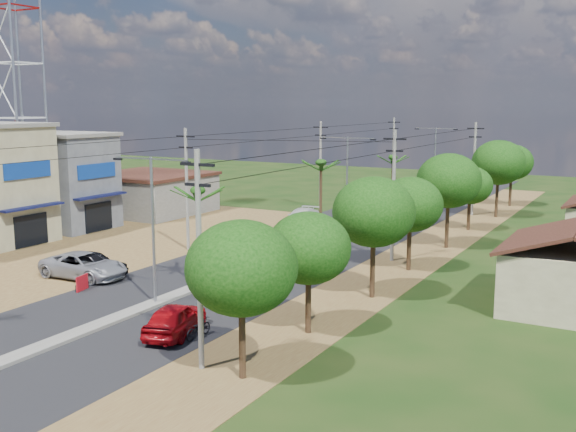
% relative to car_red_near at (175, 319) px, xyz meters
% --- Properties ---
extents(ground, '(160.00, 160.00, 0.00)m').
position_rel_car_red_near_xyz_m(ground, '(-3.98, 3.28, -0.76)').
color(ground, black).
rests_on(ground, ground).
extents(road, '(12.00, 110.00, 0.04)m').
position_rel_car_red_near_xyz_m(road, '(-3.98, 18.28, -0.74)').
color(road, black).
rests_on(road, ground).
extents(median, '(1.00, 90.00, 0.18)m').
position_rel_car_red_near_xyz_m(median, '(-3.98, 21.28, -0.67)').
color(median, '#605E56').
rests_on(median, ground).
extents(dirt_lot_west, '(18.00, 46.00, 0.04)m').
position_rel_car_red_near_xyz_m(dirt_lot_west, '(-18.98, 11.28, -0.74)').
color(dirt_lot_west, brown).
rests_on(dirt_lot_west, ground).
extents(dirt_shoulder_east, '(5.00, 90.00, 0.03)m').
position_rel_car_red_near_xyz_m(dirt_shoulder_east, '(4.52, 18.28, -0.75)').
color(dirt_shoulder_east, brown).
rests_on(dirt_shoulder_east, ground).
extents(shophouse_grey, '(9.00, 6.40, 8.30)m').
position_rel_car_red_near_xyz_m(shophouse_grey, '(-25.96, 17.28, 3.40)').
color(shophouse_grey, '#4A4D52').
rests_on(shophouse_grey, ground).
extents(low_shed, '(10.40, 10.40, 3.95)m').
position_rel_car_red_near_xyz_m(low_shed, '(-24.98, 27.28, 1.21)').
color(low_shed, '#605E56').
rests_on(low_shed, ground).
extents(telecom_tower, '(3.80, 3.80, 43.00)m').
position_rel_car_red_near_xyz_m(telecom_tower, '(-30.98, 17.28, 18.36)').
color(telecom_tower, gray).
rests_on(telecom_tower, ground).
extents(tree_east_a, '(4.40, 4.40, 6.37)m').
position_rel_car_red_near_xyz_m(tree_east_a, '(5.52, -2.72, 3.73)').
color(tree_east_a, black).
rests_on(tree_east_a, ground).
extents(tree_east_b, '(4.00, 4.00, 5.83)m').
position_rel_car_red_near_xyz_m(tree_east_b, '(5.32, 3.28, 3.35)').
color(tree_east_b, black).
rests_on(tree_east_b, ground).
extents(tree_east_c, '(4.60, 4.60, 6.83)m').
position_rel_car_red_near_xyz_m(tree_east_c, '(5.72, 10.28, 4.10)').
color(tree_east_c, black).
rests_on(tree_east_c, ground).
extents(tree_east_d, '(4.20, 4.20, 6.13)m').
position_rel_car_red_near_xyz_m(tree_east_d, '(5.42, 17.28, 3.58)').
color(tree_east_d, black).
rests_on(tree_east_d, ground).
extents(tree_east_e, '(4.80, 4.80, 7.14)m').
position_rel_car_red_near_xyz_m(tree_east_e, '(5.62, 25.28, 4.33)').
color(tree_east_e, black).
rests_on(tree_east_e, ground).
extents(tree_east_f, '(3.80, 3.80, 5.52)m').
position_rel_car_red_near_xyz_m(tree_east_f, '(5.22, 33.28, 3.13)').
color(tree_east_f, black).
rests_on(tree_east_f, ground).
extents(tree_east_g, '(5.00, 5.00, 7.38)m').
position_rel_car_red_near_xyz_m(tree_east_g, '(5.82, 41.28, 4.48)').
color(tree_east_g, black).
rests_on(tree_east_g, ground).
extents(tree_east_h, '(4.40, 4.40, 6.52)m').
position_rel_car_red_near_xyz_m(tree_east_h, '(5.52, 49.28, 3.88)').
color(tree_east_h, black).
rests_on(tree_east_h, ground).
extents(palm_median_near, '(2.00, 2.00, 6.15)m').
position_rel_car_red_near_xyz_m(palm_median_near, '(-3.98, 7.28, 4.78)').
color(palm_median_near, black).
rests_on(palm_median_near, ground).
extents(palm_median_mid, '(2.00, 2.00, 6.55)m').
position_rel_car_red_near_xyz_m(palm_median_mid, '(-3.98, 23.28, 5.14)').
color(palm_median_mid, black).
rests_on(palm_median_mid, ground).
extents(palm_median_far, '(2.00, 2.00, 5.85)m').
position_rel_car_red_near_xyz_m(palm_median_far, '(-3.98, 39.28, 4.50)').
color(palm_median_far, black).
rests_on(palm_median_far, ground).
extents(streetlight_near, '(5.10, 0.18, 8.00)m').
position_rel_car_red_near_xyz_m(streetlight_near, '(-3.98, 3.28, 4.02)').
color(streetlight_near, gray).
rests_on(streetlight_near, ground).
extents(streetlight_mid, '(5.10, 0.18, 8.00)m').
position_rel_car_red_near_xyz_m(streetlight_mid, '(-3.98, 28.28, 4.02)').
color(streetlight_mid, gray).
rests_on(streetlight_mid, ground).
extents(streetlight_far, '(5.10, 0.18, 8.00)m').
position_rel_car_red_near_xyz_m(streetlight_far, '(-3.98, 53.28, 4.02)').
color(streetlight_far, gray).
rests_on(streetlight_far, ground).
extents(utility_pole_w_b, '(1.60, 0.24, 9.00)m').
position_rel_car_red_near_xyz_m(utility_pole_w_b, '(-10.98, 15.28, 4.00)').
color(utility_pole_w_b, '#605E56').
rests_on(utility_pole_w_b, ground).
extents(utility_pole_w_c, '(1.60, 0.24, 9.00)m').
position_rel_car_red_near_xyz_m(utility_pole_w_c, '(-10.98, 37.28, 4.00)').
color(utility_pole_w_c, '#605E56').
rests_on(utility_pole_w_c, ground).
extents(utility_pole_w_d, '(1.60, 0.24, 9.00)m').
position_rel_car_red_near_xyz_m(utility_pole_w_d, '(-10.98, 58.28, 4.00)').
color(utility_pole_w_d, '#605E56').
rests_on(utility_pole_w_d, ground).
extents(utility_pole_e_a, '(1.60, 0.24, 9.00)m').
position_rel_car_red_near_xyz_m(utility_pole_e_a, '(3.52, -2.72, 4.00)').
color(utility_pole_e_a, '#605E56').
rests_on(utility_pole_e_a, ground).
extents(utility_pole_e_b, '(1.60, 0.24, 9.00)m').
position_rel_car_red_near_xyz_m(utility_pole_e_b, '(3.52, 19.28, 4.00)').
color(utility_pole_e_b, '#605E56').
rests_on(utility_pole_e_b, ground).
extents(utility_pole_e_c, '(1.60, 0.24, 9.00)m').
position_rel_car_red_near_xyz_m(utility_pole_e_c, '(3.52, 41.28, 4.00)').
color(utility_pole_e_c, '#605E56').
rests_on(utility_pole_e_c, ground).
extents(car_red_near, '(2.94, 4.78, 1.52)m').
position_rel_car_red_near_xyz_m(car_red_near, '(0.00, 0.00, 0.00)').
color(car_red_near, maroon).
rests_on(car_red_near, ground).
extents(car_silver_mid, '(2.85, 4.13, 1.29)m').
position_rel_car_red_near_xyz_m(car_silver_mid, '(-2.48, 20.78, -0.12)').
color(car_silver_mid, gray).
rests_on(car_silver_mid, ground).
extents(car_white_far, '(2.58, 5.34, 1.50)m').
position_rel_car_red_near_xyz_m(car_white_far, '(-8.20, 27.94, -0.01)').
color(car_white_far, '#ADAEA9').
rests_on(car_white_far, ground).
extents(car_parked_silver, '(5.78, 2.79, 1.59)m').
position_rel_car_red_near_xyz_m(car_parked_silver, '(-11.48, 5.43, 0.03)').
color(car_parked_silver, gray).
rests_on(car_parked_silver, ground).
extents(car_parked_dark, '(4.86, 2.54, 1.58)m').
position_rel_car_red_near_xyz_m(car_parked_dark, '(-11.48, 6.10, 0.03)').
color(car_parked_dark, black).
rests_on(car_parked_dark, ground).
extents(moto_rider_east, '(0.62, 1.74, 0.91)m').
position_rel_car_red_near_xyz_m(moto_rider_east, '(1.22, 0.15, -0.30)').
color(moto_rider_east, black).
rests_on(moto_rider_east, ground).
extents(moto_rider_west_a, '(0.92, 1.62, 0.81)m').
position_rel_car_red_near_xyz_m(moto_rider_west_a, '(-7.06, 21.40, -0.36)').
color(moto_rider_west_a, black).
rests_on(moto_rider_west_a, ground).
extents(moto_rider_west_b, '(0.76, 1.78, 1.04)m').
position_rel_car_red_near_xyz_m(moto_rider_west_b, '(-6.33, 31.83, -0.24)').
color(moto_rider_west_b, black).
rests_on(moto_rider_west_b, ground).
extents(roadside_sign, '(0.31, 1.10, 0.93)m').
position_rel_car_red_near_xyz_m(roadside_sign, '(-9.48, 3.33, -0.30)').
color(roadside_sign, maroon).
rests_on(roadside_sign, ground).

